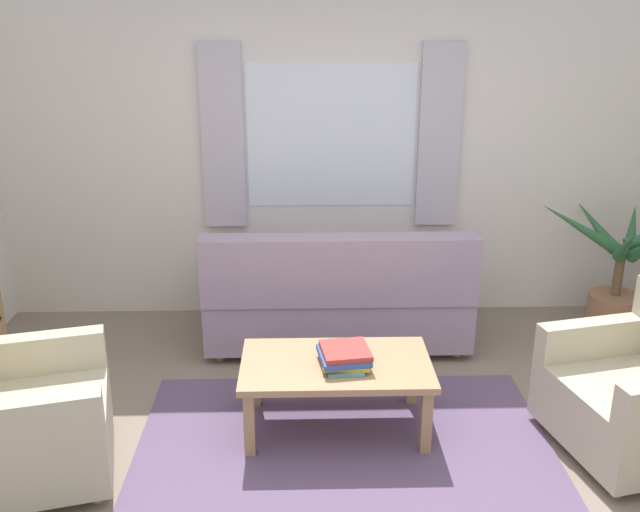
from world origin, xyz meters
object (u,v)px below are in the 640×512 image
Objects in this scene: coffee_table at (336,371)px; book_stack_on_table at (345,356)px; armchair_left at (15,417)px; couch at (337,298)px; potted_plant at (618,278)px.

book_stack_on_table is (0.05, -0.03, 0.11)m from coffee_table.
armchair_left is 1.79m from book_stack_on_table.
couch is 2.33m from armchair_left.
couch is 1.17m from book_stack_on_table.
book_stack_on_table is 2.57m from potted_plant.
armchair_left is at bearing -166.83° from coffee_table.
couch is at bearing -174.70° from potted_plant.
potted_plant is (2.23, 1.32, 0.05)m from coffee_table.
book_stack_on_table is at bearing -148.02° from potted_plant.
couch is 1.73× the size of coffee_table.
coffee_table is 0.89× the size of potted_plant.
couch is 1.54× the size of potted_plant.
armchair_left is at bearing -156.30° from potted_plant.
couch reaches higher than book_stack_on_table.
armchair_left is (-1.76, -1.52, -0.01)m from couch.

